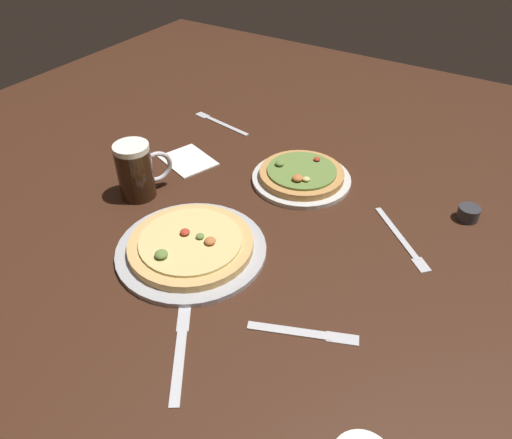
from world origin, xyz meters
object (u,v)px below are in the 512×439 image
object	(u,v)px
ramekin_sauce	(468,213)
knife_right	(303,332)
pizza_plate_far	(302,176)
knife_spare	(180,351)
pizza_plate_near	(191,246)
fork_spare	(220,123)
beer_mug_dark	(137,171)
fork_left	(402,239)
napkin_folded	(188,160)

from	to	relation	value
ramekin_sauce	knife_right	size ratio (longest dim) A/B	0.26
pizza_plate_far	knife_spare	xyz separation A→B (m)	(0.07, -0.60, -0.01)
pizza_plate_near	ramekin_sauce	size ratio (longest dim) A/B	6.49
pizza_plate_near	fork_spare	distance (m)	0.61
beer_mug_dark	pizza_plate_far	bearing A→B (deg)	40.31
pizza_plate_far	fork_left	world-z (taller)	pizza_plate_far
pizza_plate_far	napkin_folded	distance (m)	0.33
ramekin_sauce	napkin_folded	xyz separation A→B (m)	(-0.73, -0.15, -0.01)
pizza_plate_far	fork_spare	bearing A→B (deg)	157.62
pizza_plate_near	knife_spare	xyz separation A→B (m)	(0.15, -0.22, -0.01)
napkin_folded	beer_mug_dark	bearing A→B (deg)	-90.43
beer_mug_dark	napkin_folded	distance (m)	0.20
knife_right	fork_spare	size ratio (longest dim) A/B	0.89
pizza_plate_far	pizza_plate_near	bearing A→B (deg)	-101.32
pizza_plate_near	fork_left	xyz separation A→B (m)	(0.38, 0.29, -0.01)
pizza_plate_far	fork_left	xyz separation A→B (m)	(0.30, -0.09, -0.01)
ramekin_sauce	fork_left	distance (m)	0.19
knife_spare	fork_spare	bearing A→B (deg)	120.75
beer_mug_dark	fork_left	xyz separation A→B (m)	(0.63, 0.18, -0.07)
pizza_plate_near	pizza_plate_far	bearing A→B (deg)	78.68
pizza_plate_far	knife_right	bearing A→B (deg)	-61.85
napkin_folded	ramekin_sauce	bearing A→B (deg)	11.40
pizza_plate_near	beer_mug_dark	distance (m)	0.27
napkin_folded	fork_spare	xyz separation A→B (m)	(-0.06, 0.24, -0.00)
fork_spare	knife_spare	distance (m)	0.88
knife_right	knife_spare	xyz separation A→B (m)	(-0.17, -0.15, 0.00)
beer_mug_dark	napkin_folded	bearing A→B (deg)	89.57
pizza_plate_near	knife_spare	world-z (taller)	pizza_plate_near
pizza_plate_far	knife_spare	size ratio (longest dim) A/B	1.39
pizza_plate_far	napkin_folded	world-z (taller)	pizza_plate_far
pizza_plate_far	knife_right	size ratio (longest dim) A/B	1.32
pizza_plate_near	knife_spare	bearing A→B (deg)	-56.32
fork_left	napkin_folded	bearing A→B (deg)	179.00
ramekin_sauce	fork_spare	size ratio (longest dim) A/B	0.23
ramekin_sauce	fork_left	size ratio (longest dim) A/B	0.28
pizza_plate_far	beer_mug_dark	size ratio (longest dim) A/B	1.81
napkin_folded	fork_left	world-z (taller)	napkin_folded
fork_left	fork_spare	distance (m)	0.72
pizza_plate_far	knife_spare	bearing A→B (deg)	-83.13
pizza_plate_near	beer_mug_dark	bearing A→B (deg)	157.05
knife_right	fork_spare	bearing A→B (deg)	135.68
ramekin_sauce	fork_spare	world-z (taller)	ramekin_sauce
beer_mug_dark	knife_spare	xyz separation A→B (m)	(0.39, -0.33, -0.07)
pizza_plate_near	beer_mug_dark	size ratio (longest dim) A/B	2.28
beer_mug_dark	pizza_plate_near	bearing A→B (deg)	-22.95
ramekin_sauce	fork_spare	xyz separation A→B (m)	(-0.79, 0.09, -0.01)
knife_right	fork_spare	distance (m)	0.86
knife_right	fork_spare	world-z (taller)	same
fork_spare	beer_mug_dark	bearing A→B (deg)	-82.72
pizza_plate_far	knife_right	world-z (taller)	pizza_plate_far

